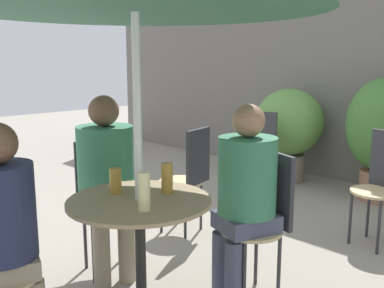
# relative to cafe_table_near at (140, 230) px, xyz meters

# --- Properties ---
(cafe_table_near) EXTENTS (0.78, 0.78, 0.75)m
(cafe_table_near) POSITION_rel_cafe_table_near_xyz_m (0.00, 0.00, 0.00)
(cafe_table_near) COLOR black
(cafe_table_near) RESTS_ON ground_plane
(bistro_chair_0) EXTENTS (0.41, 0.43, 0.93)m
(bistro_chair_0) POSITION_rel_cafe_table_near_xyz_m (0.27, 0.77, -0.02)
(bistro_chair_0) COLOR tan
(bistro_chair_0) RESTS_ON ground_plane
(bistro_chair_1) EXTENTS (0.43, 0.41, 0.93)m
(bistro_chair_1) POSITION_rel_cafe_table_near_xyz_m (-0.77, 0.27, -0.02)
(bistro_chair_1) COLOR tan
(bistro_chair_1) RESTS_ON ground_plane
(bistro_chair_4) EXTENTS (0.39, 0.40, 0.93)m
(bistro_chair_4) POSITION_rel_cafe_table_near_xyz_m (0.44, 2.13, -0.02)
(bistro_chair_4) COLOR tan
(bistro_chair_4) RESTS_ON ground_plane
(bistro_chair_5) EXTENTS (0.41, 0.40, 0.93)m
(bistro_chair_5) POSITION_rel_cafe_table_near_xyz_m (-0.80, 1.17, -0.02)
(bistro_chair_5) COLOR tan
(bistro_chair_5) RESTS_ON ground_plane
(bistro_chair_6) EXTENTS (0.41, 0.43, 0.93)m
(bistro_chair_6) POSITION_rel_cafe_table_near_xyz_m (-1.06, 2.49, -0.02)
(bistro_chair_6) COLOR tan
(bistro_chair_6) RESTS_ON ground_plane
(seated_person_0) EXTENTS (0.39, 0.42, 1.23)m
(seated_person_0) POSITION_rel_cafe_table_near_xyz_m (0.22, 0.63, 0.15)
(seated_person_0) COLOR #42475B
(seated_person_0) RESTS_ON ground_plane
(seated_person_1) EXTENTS (0.44, 0.42, 1.26)m
(seated_person_1) POSITION_rel_cafe_table_near_xyz_m (-0.63, 0.22, 0.16)
(seated_person_1) COLOR gray
(seated_person_1) RESTS_ON ground_plane
(seated_person_2) EXTENTS (0.35, 0.37, 1.21)m
(seated_person_2) POSITION_rel_cafe_table_near_xyz_m (-0.22, -0.64, 0.15)
(seated_person_2) COLOR gray
(seated_person_2) RESTS_ON ground_plane
(beer_glass_0) EXTENTS (0.07, 0.07, 0.14)m
(beer_glass_0) POSITION_rel_cafe_table_near_xyz_m (-0.18, -0.02, 0.25)
(beer_glass_0) COLOR #B28433
(beer_glass_0) RESTS_ON cafe_table_near
(beer_glass_1) EXTENTS (0.06, 0.06, 0.20)m
(beer_glass_1) POSITION_rel_cafe_table_near_xyz_m (0.16, -0.09, 0.27)
(beer_glass_1) COLOR beige
(beer_glass_1) RESTS_ON cafe_table_near
(beer_glass_2) EXTENTS (0.06, 0.06, 0.17)m
(beer_glass_2) POSITION_rel_cafe_table_near_xyz_m (0.02, 0.18, 0.26)
(beer_glass_2) COLOR #B28433
(beer_glass_2) RESTS_ON cafe_table_near
(potted_plant_0) EXTENTS (0.83, 0.83, 1.14)m
(potted_plant_0) POSITION_rel_cafe_table_near_xyz_m (-1.19, 3.26, 0.11)
(potted_plant_0) COLOR slate
(potted_plant_0) RESTS_ON ground_plane
(potted_plant_1) EXTENTS (0.74, 0.74, 1.31)m
(potted_plant_1) POSITION_rel_cafe_table_near_xyz_m (-0.05, 3.24, 0.19)
(potted_plant_1) COLOR #93664C
(potted_plant_1) RESTS_ON ground_plane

